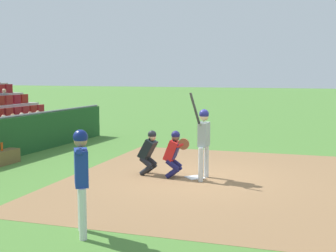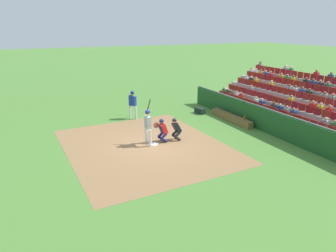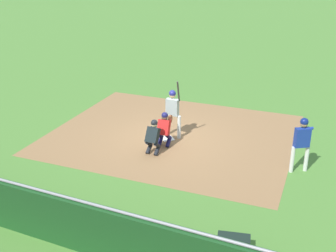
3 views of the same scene
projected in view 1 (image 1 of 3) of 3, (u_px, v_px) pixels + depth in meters
name	position (u px, v px, depth m)	size (l,w,h in m)	color
ground_plane	(195.00, 178.00, 12.39)	(160.00, 160.00, 0.00)	#4B7E33
infield_dirt_patch	(213.00, 179.00, 12.22)	(9.13, 7.62, 0.01)	olive
home_plate_marker	(195.00, 177.00, 12.39)	(0.44, 0.44, 0.02)	white
batter_at_plate	(204.00, 136.00, 12.08)	(0.69, 0.44, 2.32)	silver
catcher_crouching	(174.00, 151.00, 12.37)	(0.49, 0.74, 1.30)	#191951
home_plate_umpire	(149.00, 150.00, 12.72)	(0.47, 0.49, 1.27)	black
water_bottle_on_bench	(2.00, 147.00, 14.11)	(0.07, 0.07, 0.26)	#D74814
on_deck_batter	(81.00, 170.00, 7.88)	(0.59, 0.45, 1.86)	silver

